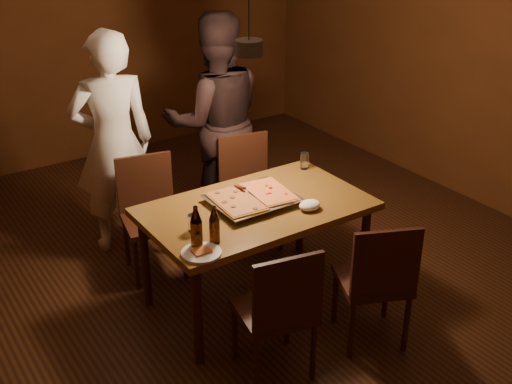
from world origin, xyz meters
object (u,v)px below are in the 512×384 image
plate_slice (201,253)px  diner_white (113,143)px  chair_far_left (149,204)px  chair_near_right (378,274)px  beer_bottle_a (196,227)px  chair_far_right (248,180)px  beer_bottle_b (214,225)px  dining_table (256,215)px  diner_dark (216,122)px  pendant_lamp (249,46)px  chair_near_left (280,303)px  pizza_tray (252,200)px

plate_slice → diner_white: 1.63m
chair_far_left → chair_near_right: size_ratio=0.89×
beer_bottle_a → chair_far_left: bearing=80.6°
chair_far_left → beer_bottle_a: 1.14m
chair_far_right → beer_bottle_b: 1.41m
dining_table → diner_dark: (0.40, 1.21, 0.23)m
diner_dark → diner_white: bearing=14.3°
diner_white → pendant_lamp: pendant_lamp is taller
plate_slice → chair_near_right: bearing=-27.2°
dining_table → beer_bottle_b: size_ratio=6.17×
chair_near_right → diner_white: bearing=135.3°
beer_bottle_a → diner_white: size_ratio=0.15×
dining_table → beer_bottle_b: 0.59m
chair_far_left → diner_white: size_ratio=0.28×
chair_near_right → plate_slice: size_ratio=2.33×
beer_bottle_a → dining_table: bearing=23.9°
chair_near_left → plate_slice: chair_near_left is taller
pizza_tray → diner_white: size_ratio=0.31×
chair_near_left → pendant_lamp: pendant_lamp is taller
pizza_tray → diner_dark: bearing=68.3°
chair_near_left → chair_near_right: (0.68, -0.08, 0.00)m
dining_table → diner_white: 1.37m
chair_far_left → chair_far_right: size_ratio=1.00×
pizza_tray → pendant_lamp: 1.01m
beer_bottle_a → diner_dark: 1.78m
beer_bottle_b → diner_white: bearing=90.0°
pendant_lamp → pizza_tray: bearing=-119.0°
chair_far_left → beer_bottle_b: bearing=98.4°
chair_near_right → beer_bottle_b: (-0.82, 0.56, 0.33)m
dining_table → beer_bottle_a: size_ratio=5.51×
chair_near_left → chair_near_right: size_ratio=0.89×
chair_far_right → diner_white: 1.10m
beer_bottle_b → plate_slice: (-0.13, -0.07, -0.11)m
dining_table → chair_far_left: size_ratio=3.03×
dining_table → plate_slice: size_ratio=6.31×
chair_near_right → chair_far_left: bearing=138.9°
pizza_tray → diner_dark: diner_dark is taller
chair_far_right → plate_slice: bearing=58.2°
chair_near_right → beer_bottle_b: bearing=169.5°
dining_table → chair_far_right: size_ratio=3.03×
chair_far_right → beer_bottle_a: bearing=56.4°
chair_near_right → diner_white: diner_white is taller
dining_table → pendant_lamp: size_ratio=1.36×
dining_table → diner_dark: bearing=71.6°
chair_far_right → diner_white: diner_white is taller
dining_table → chair_far_left: bearing=117.6°
dining_table → pendant_lamp: 1.12m
beer_bottle_a → pendant_lamp: (0.70, 0.50, 0.87)m
diner_dark → chair_near_right: bearing=106.6°
chair_near_left → pizza_tray: bearing=78.2°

